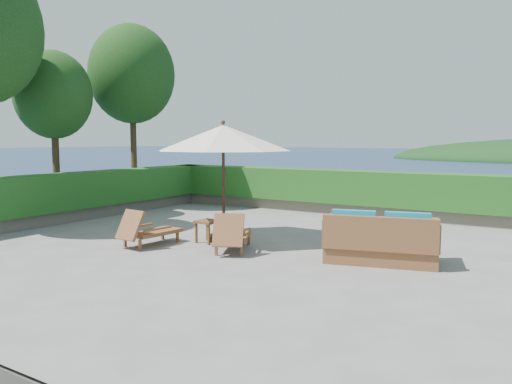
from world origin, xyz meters
The scene contains 14 objects.
ground centered at (0.00, 0.00, 0.00)m, with size 12.00×12.00×0.00m, color gray.
foundation centered at (0.00, 0.00, -1.55)m, with size 12.00×12.00×3.00m, color #60584C.
ocean centered at (0.00, 0.00, -3.00)m, with size 600.00×600.00×0.00m, color #172547.
planter_wall_far centered at (0.00, 5.60, 0.18)m, with size 12.00×0.60×0.36m, color #6E6658.
planter_wall_left centered at (-5.60, 0.00, 0.18)m, with size 0.60×12.00×0.36m, color #6E6658.
hedge_far centered at (0.00, 5.60, 0.85)m, with size 12.40×0.90×1.00m, color #194614.
hedge_left centered at (-5.60, 0.00, 0.85)m, with size 0.90×12.40×1.00m, color #194614.
tree_mid centered at (-6.40, 0.50, 3.55)m, with size 2.20×2.20×4.83m.
tree_far centered at (-6.00, 3.20, 4.40)m, with size 2.80×2.80×6.03m.
patio_umbrella centered at (-0.30, 0.37, 2.30)m, with size 3.97×3.97×2.72m.
lounge_left centered at (-1.35, -1.00, 0.34)m, with size 0.72×1.47×0.82m.
lounge_right centered at (0.52, -0.48, 0.35)m, with size 1.16×1.57×0.84m.
side_table centered at (-0.43, -0.05, 0.41)m, with size 0.50×0.50×0.50m.
wicker_loveseat centered at (3.40, 0.21, 0.39)m, with size 2.25×1.53×1.01m.
Camera 1 is at (6.26, -8.75, 2.28)m, focal length 35.00 mm.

